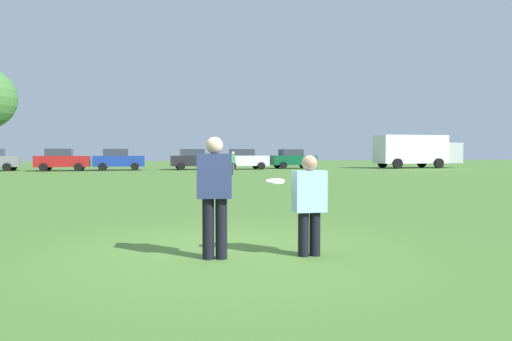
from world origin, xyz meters
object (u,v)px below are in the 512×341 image
Objects in this scene: frisbee at (276,181)px; parked_car_mid_left at (62,160)px; parked_car_far_right at (293,159)px; parked_car_near_right at (244,159)px; bystander_sideline_watcher at (233,162)px; player_defender at (309,200)px; parked_car_mid_right at (194,159)px; box_truck at (416,150)px; parked_car_center at (118,159)px; player_thrower at (215,190)px.

parked_car_mid_left is (-9.16, 34.36, -0.14)m from frisbee.
frisbee is 37.85m from parked_car_far_right.
parked_car_near_right is 1.00× the size of parked_car_far_right.
parked_car_mid_left reaches higher than bystander_sideline_watcher.
frisbee is at bearing -99.98° from parked_car_near_right.
player_defender is 24.88m from bystander_sideline_watcher.
parked_car_mid_right is at bearing 87.98° from player_defender.
player_defender is at bearing -74.41° from parked_car_mid_left.
parked_car_far_right reaches higher than player_defender.
bystander_sideline_watcher is (-19.78, -10.15, -0.87)m from box_truck.
player_defender is 0.34× the size of parked_car_mid_right.
parked_car_mid_left is 4.44m from parked_car_center.
player_defender is 37.84m from parked_car_far_right.
parked_car_mid_right reaches higher than player_thrower.
parked_car_mid_left is (-8.29, 34.39, -0.02)m from player_thrower.
parked_car_mid_right is at bearing 177.28° from parked_car_near_right.
parked_car_near_right is (6.11, 34.71, -0.14)m from frisbee.
parked_car_center is at bearing 98.47° from player_defender.
box_truck reaches higher than parked_car_center.
parked_car_mid_right is (10.86, 0.56, 0.00)m from parked_car_mid_left.
player_defender is 35.07m from parked_car_mid_right.
box_truck is (21.51, -0.20, 0.83)m from parked_car_mid_right.
parked_car_center is (-5.20, 34.95, 0.13)m from player_defender.
frisbee is 0.06× the size of parked_car_near_right.
player_defender is 41.63m from box_truck.
parked_car_far_right is at bearing 5.12° from parked_car_mid_left.
parked_car_center is at bearing 128.57° from bystander_sideline_watcher.
player_defender is 0.34× the size of parked_car_far_right.
parked_car_near_right is at bearing 75.21° from bystander_sideline_watcher.
parked_car_mid_left is 1.00× the size of parked_car_near_right.
player_defender is at bearing -123.13° from box_truck.
parked_car_mid_left is 20.36m from parked_car_far_right.
parked_car_mid_left and parked_car_center have the same top height.
parked_car_mid_right and parked_car_far_right have the same top height.
parked_car_far_right is (11.12, 36.18, -0.14)m from frisbee.
parked_car_far_right is at bearing 7.58° from parked_car_mid_right.
parked_car_center is at bearing -175.10° from parked_car_far_right.
box_truck is at bearing 56.87° from player_defender.
parked_car_center is 1.00× the size of parked_car_mid_right.
box_truck reaches higher than bystander_sideline_watcher.
parked_car_near_right is 2.73× the size of bystander_sideline_watcher.
parked_car_near_right is 0.50× the size of box_truck.
player_thrower is at bearing -177.94° from frisbee.
parked_car_mid_right is 1.00× the size of parked_car_near_right.
parked_car_mid_left is at bearing 142.14° from bystander_sideline_watcher.
box_truck reaches higher than parked_car_mid_left.
parked_car_far_right is at bearing 71.67° from player_thrower.
parked_car_center is 15.92m from parked_car_far_right.
parked_car_near_right is at bearing 80.79° from player_defender.
box_truck reaches higher than parked_car_mid_right.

